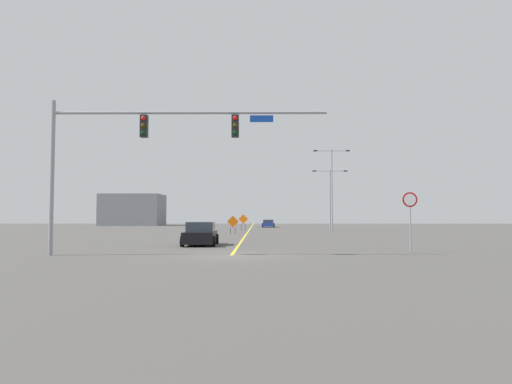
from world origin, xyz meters
name	(u,v)px	position (x,y,z in m)	size (l,w,h in m)	color
ground	(232,255)	(0.00, 0.00, 0.00)	(174.85, 174.85, 0.00)	#4C4947
road_centre_stripe	(251,228)	(0.00, 48.57, 0.00)	(0.16, 97.14, 0.01)	yellow
traffic_signal_assembly	(143,140)	(-4.18, -0.01, 5.43)	(13.03, 0.44, 7.30)	gray
stop_sign	(410,210)	(8.97, 1.97, 2.13)	(0.76, 0.07, 3.04)	gray
street_lamp_far_left	(332,183)	(9.82, 32.55, 5.65)	(4.25, 0.24, 9.63)	gray
street_lamp_near_left	(330,194)	(10.04, 35.37, 4.55)	(4.28, 0.24, 7.52)	gray
construction_sign_right_lane	(243,220)	(-0.69, 36.48, 1.30)	(1.21, 0.14, 2.03)	orange
construction_sign_left_shoulder	(233,222)	(-1.40, 25.78, 1.16)	(1.21, 0.08, 1.85)	orange
car_black_distant	(201,234)	(-2.39, 7.43, 0.67)	(2.15, 4.27, 1.46)	black
car_blue_far	(268,224)	(2.77, 52.28, 0.59)	(2.12, 3.89, 1.22)	#1E389E
roadside_building_west	(133,210)	(-22.89, 67.09, 2.96)	(11.07, 8.70, 5.93)	gray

